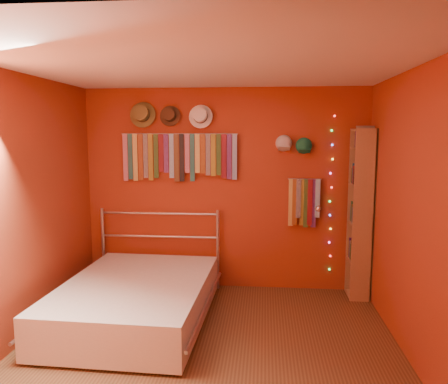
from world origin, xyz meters
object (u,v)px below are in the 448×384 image
(tie_rack, at_px, (178,155))
(bookshelf, at_px, (364,213))
(reading_lamp, at_px, (318,208))
(bed, at_px, (136,300))

(tie_rack, xyz_separation_m, bookshelf, (2.23, -0.16, -0.66))
(reading_lamp, xyz_separation_m, bookshelf, (0.53, 0.01, -0.05))
(tie_rack, bearing_deg, bed, -102.91)
(reading_lamp, bearing_deg, bookshelf, 0.83)
(tie_rack, height_order, bed, tie_rack)
(tie_rack, distance_m, reading_lamp, 1.81)
(bed, bearing_deg, tie_rack, 78.97)
(bookshelf, distance_m, bed, 2.76)
(bookshelf, bearing_deg, tie_rack, 176.02)
(tie_rack, bearing_deg, bookshelf, -3.98)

